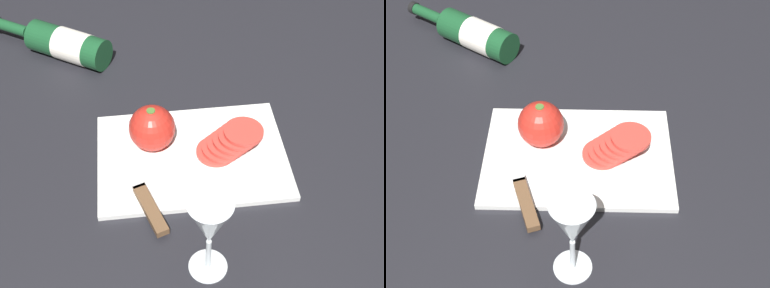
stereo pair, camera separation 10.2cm
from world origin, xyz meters
TOP-DOWN VIEW (x-y plane):
  - ground_plane at (0.00, 0.00)m, footprint 3.00×3.00m
  - cutting_board at (0.02, -0.01)m, footprint 0.37×0.26m
  - wine_bottle at (-0.23, 0.35)m, footprint 0.30×0.22m
  - wine_glass at (0.02, -0.26)m, footprint 0.07×0.07m
  - whole_tomato at (-0.05, 0.03)m, footprint 0.09×0.09m
  - knife at (-0.08, -0.12)m, footprint 0.11×0.26m
  - tomato_slice_stack_near at (0.10, -0.01)m, footprint 0.13×0.08m

SIDE VIEW (x-z plane):
  - ground_plane at x=0.00m, z-range 0.00..0.00m
  - cutting_board at x=0.02m, z-range 0.00..0.01m
  - knife at x=-0.08m, z-range 0.01..0.02m
  - tomato_slice_stack_near at x=0.10m, z-range 0.01..0.06m
  - wine_bottle at x=-0.23m, z-range 0.00..0.08m
  - whole_tomato at x=-0.05m, z-range 0.01..0.10m
  - wine_glass at x=0.02m, z-range 0.03..0.20m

